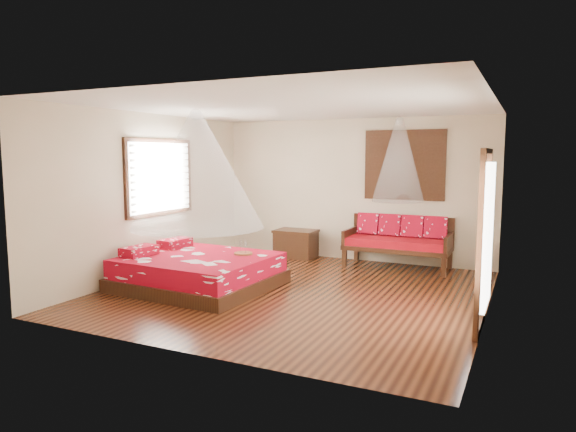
# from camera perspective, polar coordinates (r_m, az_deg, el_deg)

# --- Properties ---
(room) EXTENTS (5.54, 5.54, 2.84)m
(room) POSITION_cam_1_polar(r_m,az_deg,el_deg) (7.73, 0.83, 1.70)
(room) COLOR black
(room) RESTS_ON ground
(bed) EXTENTS (2.34, 2.14, 0.65)m
(bed) POSITION_cam_1_polar(r_m,az_deg,el_deg) (8.32, -9.98, -6.05)
(bed) COLOR black
(bed) RESTS_ON floor
(daybed) EXTENTS (1.91, 0.85, 0.97)m
(daybed) POSITION_cam_1_polar(r_m,az_deg,el_deg) (9.77, 12.17, -2.59)
(daybed) COLOR black
(daybed) RESTS_ON floor
(storage_chest) EXTENTS (0.83, 0.61, 0.57)m
(storage_chest) POSITION_cam_1_polar(r_m,az_deg,el_deg) (10.54, 0.89, -3.05)
(storage_chest) COLOR black
(storage_chest) RESTS_ON floor
(shutter_panel) EXTENTS (1.52, 0.06, 1.32)m
(shutter_panel) POSITION_cam_1_polar(r_m,az_deg,el_deg) (9.96, 12.81, 5.54)
(shutter_panel) COLOR black
(shutter_panel) RESTS_ON wall_back
(window_left) EXTENTS (0.10, 1.74, 1.34)m
(window_left) POSITION_cam_1_polar(r_m,az_deg,el_deg) (9.32, -14.01, 4.21)
(window_left) COLOR black
(window_left) RESTS_ON wall_left
(glazed_door) EXTENTS (0.08, 1.02, 2.16)m
(glazed_door) POSITION_cam_1_polar(r_m,az_deg,el_deg) (6.50, 20.82, -2.64)
(glazed_door) COLOR black
(glazed_door) RESTS_ON floor
(wine_tray) EXTENTS (0.30, 0.30, 0.23)m
(wine_tray) POSITION_cam_1_polar(r_m,az_deg,el_deg) (8.28, -5.00, -3.84)
(wine_tray) COLOR brown
(wine_tray) RESTS_ON bed
(mosquito_net_main) EXTENTS (2.07, 2.07, 1.80)m
(mosquito_net_main) POSITION_cam_1_polar(r_m,az_deg,el_deg) (8.11, -10.09, 5.01)
(mosquito_net_main) COLOR white
(mosquito_net_main) RESTS_ON ceiling
(mosquito_net_daybed) EXTENTS (0.94, 0.94, 1.50)m
(mosquito_net_daybed) POSITION_cam_1_polar(r_m,az_deg,el_deg) (9.51, 12.20, 6.11)
(mosquito_net_daybed) COLOR white
(mosquito_net_daybed) RESTS_ON ceiling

